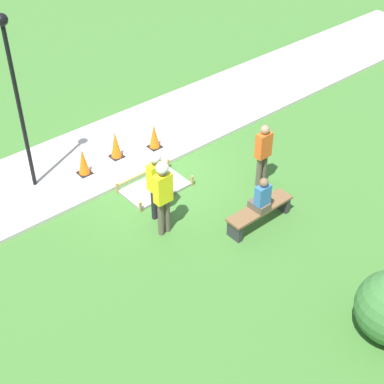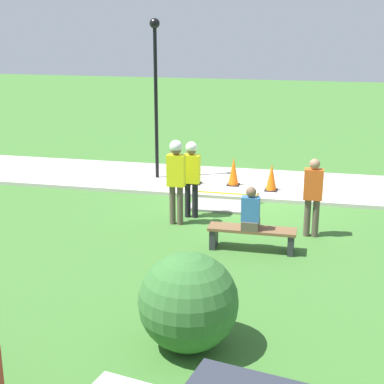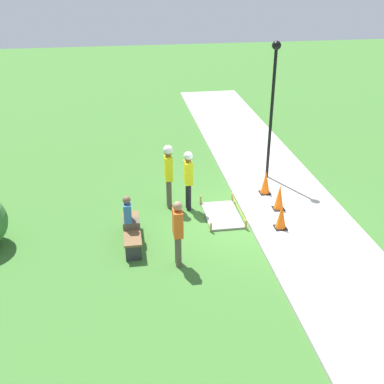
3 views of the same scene
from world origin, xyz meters
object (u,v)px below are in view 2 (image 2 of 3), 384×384
object	(u,v)px
park_bench	(252,234)
worker_supervisor	(191,172)
bystander_in_orange_shirt	(313,193)
worker_assistant	(176,173)
traffic_cone_near_patch	(271,177)
lamppost_near	(156,78)
person_seated_on_bench	(251,212)
traffic_cone_sidewalk_edge	(195,171)
traffic_cone_far_patch	(233,172)

from	to	relation	value
park_bench	worker_supervisor	size ratio (longest dim) A/B	0.97
bystander_in_orange_shirt	worker_assistant	bearing A→B (deg)	-2.33
traffic_cone_near_patch	lamppost_near	bearing A→B (deg)	-10.58
traffic_cone_near_patch	person_seated_on_bench	distance (m)	4.11
traffic_cone_sidewalk_edge	bystander_in_orange_shirt	world-z (taller)	bystander_in_orange_shirt
worker_supervisor	bystander_in_orange_shirt	xyz separation A→B (m)	(-2.81, 0.67, -0.12)
worker_supervisor	bystander_in_orange_shirt	size ratio (longest dim) A/B	1.06
person_seated_on_bench	worker_supervisor	bearing A→B (deg)	-47.97
bystander_in_orange_shirt	traffic_cone_far_patch	bearing A→B (deg)	-56.11
park_bench	lamppost_near	xyz separation A→B (m)	(3.32, -4.67, 2.62)
person_seated_on_bench	worker_assistant	bearing A→B (deg)	-33.98
traffic_cone_far_patch	worker_assistant	world-z (taller)	worker_assistant
traffic_cone_sidewalk_edge	bystander_in_orange_shirt	xyz separation A→B (m)	(-3.26, 3.17, 0.51)
traffic_cone_sidewalk_edge	worker_assistant	bearing A→B (deg)	94.27
bystander_in_orange_shirt	traffic_cone_sidewalk_edge	bearing A→B (deg)	-44.21
traffic_cone_near_patch	park_bench	xyz separation A→B (m)	(0.03, 4.05, -0.12)
lamppost_near	traffic_cone_near_patch	bearing A→B (deg)	169.42
traffic_cone_near_patch	bystander_in_orange_shirt	world-z (taller)	bystander_in_orange_shirt
traffic_cone_sidewalk_edge	lamppost_near	xyz separation A→B (m)	(1.21, -0.43, 2.49)
park_bench	person_seated_on_bench	distance (m)	0.49
worker_assistant	bystander_in_orange_shirt	bearing A→B (deg)	177.67
traffic_cone_near_patch	bystander_in_orange_shirt	xyz separation A→B (m)	(-1.13, 2.97, 0.52)
traffic_cone_near_patch	person_seated_on_bench	world-z (taller)	person_seated_on_bench
lamppost_near	bystander_in_orange_shirt	bearing A→B (deg)	141.16
traffic_cone_sidewalk_edge	park_bench	bearing A→B (deg)	116.42
worker_assistant	lamppost_near	distance (m)	4.15
worker_assistant	bystander_in_orange_shirt	world-z (taller)	worker_assistant
traffic_cone_near_patch	park_bench	distance (m)	4.05
traffic_cone_far_patch	bystander_in_orange_shirt	distance (m)	3.97
traffic_cone_far_patch	worker_supervisor	world-z (taller)	worker_supervisor
park_bench	lamppost_near	world-z (taller)	lamppost_near
traffic_cone_far_patch	lamppost_near	world-z (taller)	lamppost_near
park_bench	traffic_cone_sidewalk_edge	bearing A→B (deg)	-63.58
traffic_cone_near_patch	traffic_cone_sidewalk_edge	distance (m)	2.15
worker_assistant	bystander_in_orange_shirt	distance (m)	3.05
traffic_cone_sidewalk_edge	person_seated_on_bench	bearing A→B (deg)	115.78
traffic_cone_near_patch	person_seated_on_bench	bearing A→B (deg)	89.12
park_bench	bystander_in_orange_shirt	bearing A→B (deg)	-137.15
traffic_cone_far_patch	bystander_in_orange_shirt	bearing A→B (deg)	123.89
traffic_cone_sidewalk_edge	bystander_in_orange_shirt	bearing A→B (deg)	135.79
traffic_cone_near_patch	person_seated_on_bench	size ratio (longest dim) A/B	0.81
traffic_cone_far_patch	traffic_cone_sidewalk_edge	xyz separation A→B (m)	(1.07, 0.09, -0.02)
traffic_cone_far_patch	lamppost_near	xyz separation A→B (m)	(2.28, -0.33, 2.47)
traffic_cone_sidewalk_edge	worker_supervisor	distance (m)	2.62
bystander_in_orange_shirt	park_bench	bearing A→B (deg)	42.85
traffic_cone_near_patch	worker_supervisor	world-z (taller)	worker_supervisor
worker_assistant	lamppost_near	bearing A→B (deg)	-67.56
worker_assistant	bystander_in_orange_shirt	size ratio (longest dim) A/B	1.14
worker_assistant	lamppost_near	size ratio (longest dim) A/B	0.44
traffic_cone_sidewalk_edge	park_bench	xyz separation A→B (m)	(-2.11, 4.24, -0.13)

